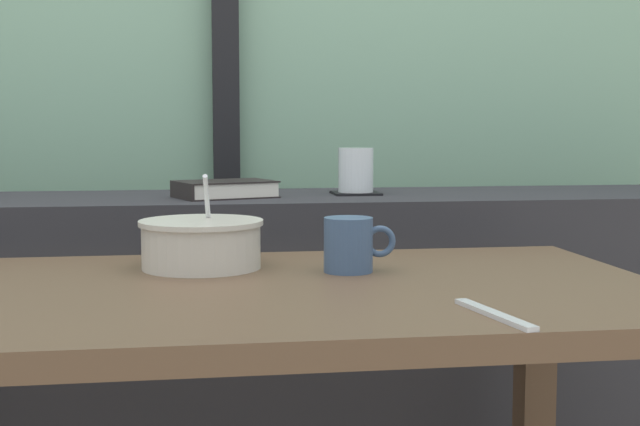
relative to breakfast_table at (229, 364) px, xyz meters
name	(u,v)px	position (x,y,z in m)	size (l,w,h in m)	color
dark_console_ledge	(247,379)	(0.07, 0.65, -0.21)	(2.80, 0.40, 0.80)	#2D2D33
breakfast_table	(229,364)	(0.00, 0.00, 0.00)	(1.25, 0.65, 0.73)	brown
coaster_square	(356,193)	(0.31, 0.65, 0.19)	(0.10, 0.10, 0.01)	black
juice_glass	(356,172)	(0.31, 0.65, 0.24)	(0.08, 0.08, 0.10)	white
closed_book	(224,189)	(0.02, 0.61, 0.20)	(0.23, 0.19, 0.03)	black
soup_bowl	(201,244)	(-0.03, 0.17, 0.15)	(0.20, 0.20, 0.15)	beige
fork_utensil	(494,314)	(0.30, -0.24, 0.11)	(0.02, 0.17, 0.01)	silver
ceramic_mug	(350,245)	(0.19, 0.10, 0.15)	(0.11, 0.08, 0.08)	#3D567A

